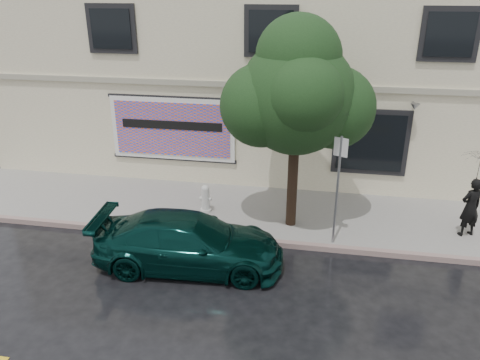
% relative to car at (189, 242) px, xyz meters
% --- Properties ---
extents(ground, '(90.00, 90.00, 0.00)m').
position_rel_car_xyz_m(ground, '(1.35, -0.18, -0.67)').
color(ground, black).
rests_on(ground, ground).
extents(sidewalk, '(20.00, 3.50, 0.15)m').
position_rel_car_xyz_m(sidewalk, '(1.35, 3.07, -0.60)').
color(sidewalk, gray).
rests_on(sidewalk, ground).
extents(curb, '(20.00, 0.18, 0.16)m').
position_rel_car_xyz_m(curb, '(1.35, 1.32, -0.60)').
color(curb, gray).
rests_on(curb, ground).
extents(building, '(20.00, 8.12, 7.00)m').
position_rel_car_xyz_m(building, '(1.35, 8.81, 2.83)').
color(building, beige).
rests_on(building, ground).
extents(billboard, '(4.30, 0.16, 2.20)m').
position_rel_car_xyz_m(billboard, '(-1.85, 4.74, 1.38)').
color(billboard, white).
rests_on(billboard, ground).
extents(car, '(4.74, 2.34, 1.34)m').
position_rel_car_xyz_m(car, '(0.00, 0.00, 0.00)').
color(car, black).
rests_on(car, ground).
extents(pedestrian, '(0.72, 0.61, 1.66)m').
position_rel_car_xyz_m(pedestrian, '(7.08, 2.56, 0.31)').
color(pedestrian, black).
rests_on(pedestrian, sidewalk).
extents(umbrella, '(1.29, 1.29, 0.73)m').
position_rel_car_xyz_m(umbrella, '(7.08, 2.56, 1.51)').
color(umbrella, black).
rests_on(umbrella, pedestrian).
extents(street_tree, '(3.01, 3.01, 5.19)m').
position_rel_car_xyz_m(street_tree, '(2.32, 2.37, 3.14)').
color(street_tree, black).
rests_on(street_tree, sidewalk).
extents(fire_hydrant, '(0.35, 0.33, 0.86)m').
position_rel_car_xyz_m(fire_hydrant, '(-0.26, 2.71, -0.10)').
color(fire_hydrant, beige).
rests_on(fire_hydrant, sidewalk).
extents(sign_pole, '(0.34, 0.17, 2.95)m').
position_rel_car_xyz_m(sign_pole, '(3.51, 1.52, 1.22)').
color(sign_pole, gray).
rests_on(sign_pole, sidewalk).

